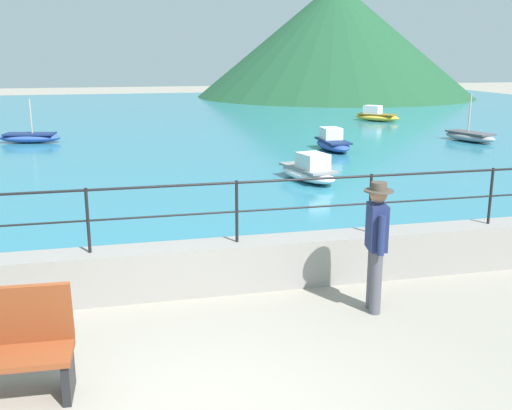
{
  "coord_description": "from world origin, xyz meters",
  "views": [
    {
      "loc": [
        -0.63,
        -4.84,
        3.32
      ],
      "look_at": [
        1.42,
        3.7,
        1.1
      ],
      "focal_mm": 41.96,
      "sensor_mm": 36.0,
      "label": 1
    }
  ],
  "objects": [
    {
      "name": "promenade_wall",
      "position": [
        0.0,
        3.2,
        0.35
      ],
      "size": [
        20.0,
        0.56,
        0.7
      ],
      "primitive_type": "cube",
      "color": "gray",
      "rests_on": "ground"
    },
    {
      "name": "boat_2",
      "position": [
        6.84,
        14.76,
        0.33
      ],
      "size": [
        0.95,
        2.32,
        0.76
      ],
      "color": "#2D4C9E",
      "rests_on": "lake_water"
    },
    {
      "name": "person_walking",
      "position": [
        2.62,
        1.98,
        0.98
      ],
      "size": [
        0.38,
        0.56,
        1.75
      ],
      "color": "#4C4C56",
      "rests_on": "ground"
    },
    {
      "name": "railing",
      "position": [
        0.0,
        3.2,
        1.33
      ],
      "size": [
        18.44,
        0.04,
        0.9
      ],
      "color": "black",
      "rests_on": "promenade_wall"
    },
    {
      "name": "boat_3",
      "position": [
        12.75,
        15.55,
        0.26
      ],
      "size": [
        1.48,
        2.46,
        1.81
      ],
      "color": "gray",
      "rests_on": "lake_water"
    },
    {
      "name": "lake_water",
      "position": [
        0.0,
        25.84,
        0.03
      ],
      "size": [
        64.0,
        44.32,
        0.06
      ],
      "primitive_type": "cube",
      "color": "teal",
      "rests_on": "ground"
    },
    {
      "name": "boat_1",
      "position": [
        12.31,
        23.1,
        0.33
      ],
      "size": [
        2.22,
        2.3,
        0.76
      ],
      "color": "gold",
      "rests_on": "lake_water"
    },
    {
      "name": "hill_main",
      "position": [
        16.76,
        40.91,
        4.41
      ],
      "size": [
        21.82,
        21.82,
        8.82
      ],
      "primitive_type": "cone",
      "color": "#1E4C2D",
      "rests_on": "ground"
    },
    {
      "name": "boat_5",
      "position": [
        4.37,
        9.97,
        0.33
      ],
      "size": [
        1.35,
        2.44,
        0.76
      ],
      "color": "white",
      "rests_on": "lake_water"
    },
    {
      "name": "boat_6",
      "position": [
        -3.69,
        19.14,
        0.26
      ],
      "size": [
        2.44,
        1.36,
        1.64
      ],
      "color": "#2D4C9E",
      "rests_on": "lake_water"
    }
  ]
}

